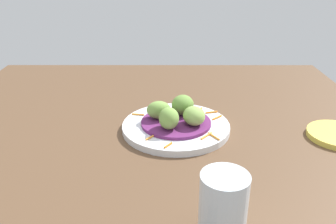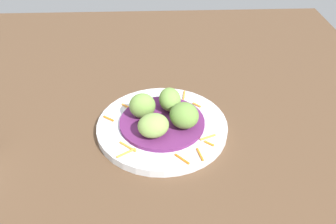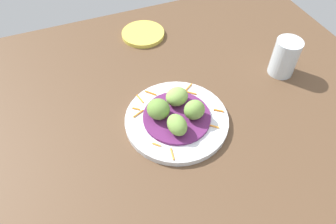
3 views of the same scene
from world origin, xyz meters
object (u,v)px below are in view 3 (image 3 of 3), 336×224
object	(u,v)px
main_plate	(177,120)
side_plate_small	(143,34)
water_glass	(285,57)
guac_scoop_center	(196,109)
guac_scoop_left	(177,125)
guac_scoop_back	(158,109)
guac_scoop_right	(177,97)

from	to	relation	value
main_plate	side_plate_small	world-z (taller)	main_plate
side_plate_small	water_glass	world-z (taller)	water_glass
main_plate	guac_scoop_center	distance (cm)	5.70
guac_scoop_left	guac_scoop_back	size ratio (longest dim) A/B	1.04
guac_scoop_center	guac_scoop_left	bearing A→B (deg)	-157.52
guac_scoop_center	side_plate_small	world-z (taller)	guac_scoop_center
side_plate_small	guac_scoop_left	bearing A→B (deg)	-97.38
guac_scoop_center	guac_scoop_right	size ratio (longest dim) A/B	0.89
main_plate	guac_scoop_left	distance (cm)	5.48
main_plate	side_plate_small	distance (cm)	35.43
guac_scoop_center	guac_scoop_back	bearing A→B (deg)	157.48
guac_scoop_right	water_glass	xyz separation A→B (cm)	(31.41, 1.87, 0.79)
guac_scoop_left	guac_scoop_center	bearing A→B (deg)	22.48
water_glass	main_plate	bearing A→B (deg)	-170.10
guac_scoop_left	side_plate_small	world-z (taller)	guac_scoop_left
guac_scoop_left	guac_scoop_back	xyz separation A→B (cm)	(-2.28, 5.51, 0.30)
main_plate	guac_scoop_right	world-z (taller)	guac_scoop_right
guac_scoop_center	guac_scoop_right	xyz separation A→B (cm)	(-2.28, 5.51, -0.31)
guac_scoop_center	guac_scoop_right	world-z (taller)	guac_scoop_center
guac_scoop_center	water_glass	size ratio (longest dim) A/B	0.48
guac_scoop_right	water_glass	bearing A→B (deg)	3.40
guac_scoop_back	side_plate_small	world-z (taller)	guac_scoop_back
main_plate	guac_scoop_left	xyz separation A→B (cm)	(-1.62, -3.90, 3.50)
guac_scoop_right	guac_scoop_left	bearing A→B (deg)	-112.52
guac_scoop_back	guac_scoop_left	bearing A→B (deg)	-67.52
guac_scoop_right	water_glass	distance (cm)	31.47
guac_scoop_back	water_glass	world-z (taller)	water_glass
guac_scoop_right	side_plate_small	xyz separation A→B (cm)	(1.84, 31.36, -3.67)
water_glass	guac_scoop_back	bearing A→B (deg)	-173.59
guac_scoop_right	guac_scoop_back	distance (cm)	5.97
main_plate	guac_scoop_center	xyz separation A→B (cm)	(3.90, -1.62, 3.83)
guac_scoop_right	main_plate	bearing A→B (deg)	-112.52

